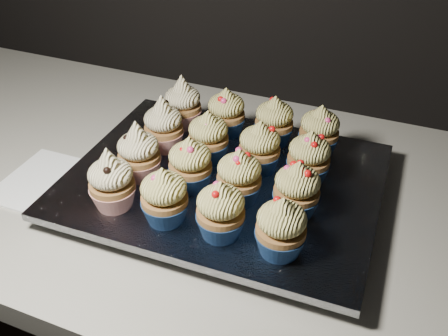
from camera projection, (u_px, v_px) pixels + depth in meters
name	position (u px, v px, depth m)	size (l,w,h in m)	color
cabinet	(132.00, 324.00, 1.13)	(2.40, 0.60, 0.86)	black
worktop	(104.00, 162.00, 0.87)	(2.44, 0.64, 0.04)	beige
napkin	(51.00, 183.00, 0.78)	(0.15, 0.15, 0.00)	white
baking_tray	(224.00, 189.00, 0.76)	(0.42, 0.32, 0.02)	black
foil_lining	(224.00, 180.00, 0.75)	(0.45, 0.35, 0.01)	silver
cupcake_0	(111.00, 182.00, 0.67)	(0.06, 0.06, 0.10)	#A52116
cupcake_1	(164.00, 197.00, 0.64)	(0.06, 0.06, 0.08)	navy
cupcake_2	(221.00, 211.00, 0.62)	(0.06, 0.06, 0.08)	navy
cupcake_3	(281.00, 228.00, 0.60)	(0.06, 0.06, 0.08)	navy
cupcake_4	(139.00, 153.00, 0.72)	(0.06, 0.06, 0.10)	#A52116
cupcake_5	(190.00, 165.00, 0.70)	(0.06, 0.06, 0.08)	navy
cupcake_6	(239.00, 177.00, 0.68)	(0.06, 0.06, 0.08)	navy
cupcake_7	(297.00, 190.00, 0.66)	(0.06, 0.06, 0.08)	navy
cupcake_8	(163.00, 126.00, 0.78)	(0.06, 0.06, 0.10)	#A52116
cupcake_9	(208.00, 137.00, 0.76)	(0.06, 0.06, 0.08)	navy
cupcake_10	(260.00, 148.00, 0.74)	(0.06, 0.06, 0.08)	navy
cupcake_11	(309.00, 158.00, 0.72)	(0.06, 0.06, 0.08)	navy
cupcake_12	(183.00, 104.00, 0.84)	(0.06, 0.06, 0.10)	#A52116
cupcake_13	(226.00, 113.00, 0.82)	(0.06, 0.06, 0.08)	navy
cupcake_14	(274.00, 122.00, 0.80)	(0.06, 0.06, 0.08)	navy
cupcake_15	(319.00, 132.00, 0.78)	(0.06, 0.06, 0.08)	navy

